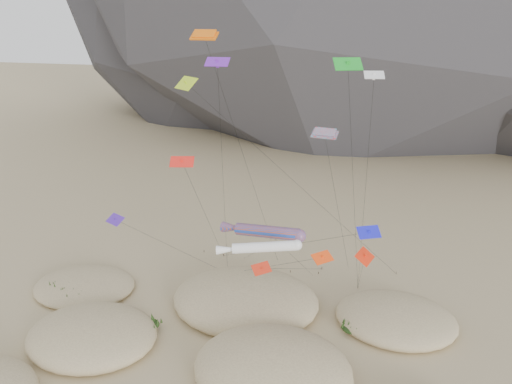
# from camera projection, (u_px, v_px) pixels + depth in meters

# --- Properties ---
(dunes) EXTENTS (48.66, 35.24, 4.45)m
(dunes) POSITION_uv_depth(u_px,v_px,m) (209.00, 353.00, 46.31)
(dunes) COLOR #CCB789
(dunes) RESTS_ON ground
(dune_grass) EXTENTS (42.73, 26.67, 1.46)m
(dune_grass) POSITION_uv_depth(u_px,v_px,m) (213.00, 362.00, 44.97)
(dune_grass) COLOR black
(dune_grass) RESTS_ON ground
(kite_stakes) EXTENTS (25.23, 5.52, 0.30)m
(kite_stakes) POSITION_uv_depth(u_px,v_px,m) (291.00, 268.00, 62.86)
(kite_stakes) COLOR #3F2D1E
(kite_stakes) RESTS_ON ground
(rainbow_tube_kite) EXTENTS (8.84, 13.51, 11.84)m
(rainbow_tube_kite) POSITION_uv_depth(u_px,v_px,m) (264.00, 232.00, 47.61)
(rainbow_tube_kite) COLOR #D64F16
(rainbow_tube_kite) RESTS_ON ground
(white_tube_kite) EXTENTS (10.67, 19.74, 12.04)m
(white_tube_kite) POSITION_uv_depth(u_px,v_px,m) (261.00, 247.00, 43.41)
(white_tube_kite) COLOR silver
(white_tube_kite) RESTS_ON ground
(orange_parafoil) EXTENTS (6.09, 12.36, 29.09)m
(orange_parafoil) POSITION_uv_depth(u_px,v_px,m) (206.00, 39.00, 46.41)
(orange_parafoil) COLOR #DB5E0B
(orange_parafoil) RESTS_ON ground
(multi_parafoil) EXTENTS (3.20, 15.18, 21.01)m
(multi_parafoil) POSITION_uv_depth(u_px,v_px,m) (325.00, 136.00, 44.01)
(multi_parafoil) COLOR red
(multi_parafoil) RESTS_ON ground
(delta_kites) EXTENTS (29.10, 19.63, 26.88)m
(delta_kites) POSITION_uv_depth(u_px,v_px,m) (270.00, 164.00, 45.20)
(delta_kites) COLOR red
(delta_kites) RESTS_ON ground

